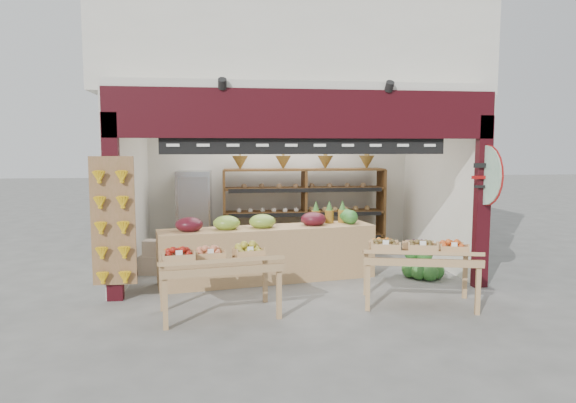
# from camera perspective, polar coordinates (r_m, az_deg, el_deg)

# --- Properties ---
(ground) EXTENTS (60.00, 60.00, 0.00)m
(ground) POSITION_cam_1_polar(r_m,az_deg,el_deg) (8.80, 0.85, -8.24)
(ground) COLOR #64635F
(ground) RESTS_ON ground
(shop_structure) EXTENTS (6.36, 5.12, 5.40)m
(shop_structure) POSITION_cam_1_polar(r_m,az_deg,el_deg) (10.28, -0.47, 15.83)
(shop_structure) COLOR silver
(shop_structure) RESTS_ON ground
(banana_board) EXTENTS (0.60, 0.15, 1.80)m
(banana_board) POSITION_cam_1_polar(r_m,az_deg,el_deg) (7.50, -18.89, -2.37)
(banana_board) COLOR #926342
(banana_board) RESTS_ON ground
(gift_sign) EXTENTS (0.04, 0.93, 0.92)m
(gift_sign) POSITION_cam_1_polar(r_m,az_deg,el_deg) (8.33, 21.18, 2.74)
(gift_sign) COLOR #B1DEC0
(gift_sign) RESTS_ON ground
(back_shelving) EXTENTS (3.29, 0.54, 2.01)m
(back_shelving) POSITION_cam_1_polar(r_m,az_deg,el_deg) (10.41, 1.82, 0.63)
(back_shelving) COLOR brown
(back_shelving) RESTS_ON ground
(refrigerator) EXTENTS (0.69, 0.69, 1.71)m
(refrigerator) POSITION_cam_1_polar(r_m,az_deg,el_deg) (10.41, -10.35, -1.33)
(refrigerator) COLOR #AFB2B7
(refrigerator) RESTS_ON ground
(cardboard_stack) EXTENTS (0.98, 0.70, 0.59)m
(cardboard_stack) POSITION_cam_1_polar(r_m,az_deg,el_deg) (9.15, -13.37, -6.47)
(cardboard_stack) COLOR beige
(cardboard_stack) RESTS_ON ground
(mid_counter) EXTENTS (3.58, 1.28, 1.10)m
(mid_counter) POSITION_cam_1_polar(r_m,az_deg,el_deg) (8.40, -2.29, -5.57)
(mid_counter) COLOR tan
(mid_counter) RESTS_ON ground
(display_table_left) EXTENTS (1.64, 1.07, 0.98)m
(display_table_left) POSITION_cam_1_polar(r_m,az_deg,el_deg) (6.74, -8.65, -6.26)
(display_table_left) COLOR tan
(display_table_left) RESTS_ON ground
(display_table_right) EXTENTS (1.70, 1.20, 0.99)m
(display_table_right) POSITION_cam_1_polar(r_m,az_deg,el_deg) (7.33, 13.87, -5.23)
(display_table_right) COLOR tan
(display_table_right) RESTS_ON ground
(watermelon_pile) EXTENTS (0.67, 0.69, 0.52)m
(watermelon_pile) POSITION_cam_1_polar(r_m,az_deg,el_deg) (8.93, 14.62, -6.91)
(watermelon_pile) COLOR #1B521B
(watermelon_pile) RESTS_ON ground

